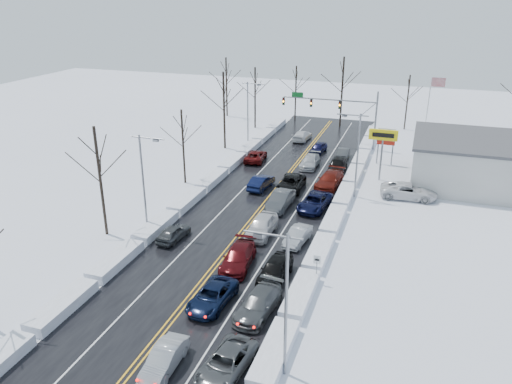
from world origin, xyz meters
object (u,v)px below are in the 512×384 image
(traffic_signal_mast, at_px, (339,108))
(oncoming_car_0, at_px, (261,188))
(flagpole, at_px, (429,107))
(dealership_building, at_px, (508,165))
(tires_plus_sign, at_px, (383,138))

(traffic_signal_mast, height_order, oncoming_car_0, traffic_signal_mast)
(traffic_signal_mast, height_order, flagpole, flagpole)
(traffic_signal_mast, distance_m, dealership_building, 23.01)
(flagpole, xyz_separation_m, dealership_building, (8.80, -12.00, -3.27))
(dealership_building, bearing_deg, traffic_signal_mast, 154.05)
(traffic_signal_mast, distance_m, tires_plus_sign, 13.92)
(traffic_signal_mast, relative_size, flagpole, 1.33)
(traffic_signal_mast, height_order, tires_plus_sign, traffic_signal_mast)
(traffic_signal_mast, xyz_separation_m, dealership_building, (20.53, -9.99, -2.82))
(oncoming_car_0, bearing_deg, tires_plus_sign, -144.33)
(traffic_signal_mast, relative_size, oncoming_car_0, 2.95)
(flagpole, bearing_deg, tires_plus_sign, -108.44)
(traffic_signal_mast, distance_m, oncoming_car_0, 20.36)
(tires_plus_sign, bearing_deg, flagpole, 71.56)
(traffic_signal_mast, xyz_separation_m, flagpole, (11.72, 2.01, 0.45))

